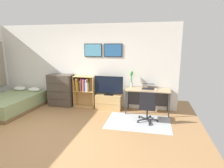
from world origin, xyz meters
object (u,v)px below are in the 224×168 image
Objects in this scene: television at (109,86)px; desk at (148,93)px; dresser at (61,90)px; laptop at (148,86)px; bed at (12,103)px; tv_stand at (109,102)px; bookshelf at (83,88)px; bamboo_vase at (131,79)px; office_chair at (147,106)px; computer_mouse at (156,89)px.

television reaches higher than desk.
dresser is 2.90m from laptop.
bed is 3.07m from tv_stand.
bookshelf is 1.26× the size of tv_stand.
laptop is (4.20, 0.80, 0.56)m from bed.
bamboo_vase is (2.37, 0.11, 0.47)m from dresser.
office_chair is at bearing 1.10° from bed.
computer_mouse is at bearing -5.05° from tv_stand.
bookshelf is at bearing 158.01° from office_chair.
bed is 4.08× the size of bamboo_vase.
tv_stand is 0.54m from television.
dresser reaches higher than computer_mouse.
bamboo_vase is at bearing 1.61° from bookshelf.
desk is 2.59× the size of bamboo_vase.
tv_stand is at bearing 174.95° from computer_mouse.
laptop is at bearing 79.24° from desk.
bookshelf is (2.08, 0.84, 0.39)m from bed.
bookshelf is 1.13× the size of television.
bookshelf reaches higher than desk.
computer_mouse is at bearing -4.19° from television.
bookshelf is at bearing 178.36° from desk.
dresser is 2.89m from desk.
laptop is (-0.02, 0.87, 0.34)m from office_chair.
bookshelf is at bearing 4.57° from dresser.
bookshelf is 2.58× the size of laptop.
bamboo_vase is (1.60, 0.04, 0.37)m from bookshelf.
bamboo_vase reaches higher than bookshelf.
television is at bearing 16.64° from bed.
bed is 2.28m from bookshelf.
office_chair is 0.93m from laptop.
tv_stand is 1.05m from bamboo_vase.
television is (2.97, 0.77, 0.53)m from bed.
bamboo_vase is at bearing 163.85° from computer_mouse.
bamboo_vase is (-0.54, 0.96, 0.54)m from office_chair.
desk is (2.89, 0.00, 0.07)m from dresser.
television is (-0.00, -0.02, 0.54)m from tv_stand.
bookshelf reaches higher than tv_stand.
office_chair is 1.23m from bamboo_vase.
bookshelf is 0.91m from television.
tv_stand is (0.89, -0.05, -0.40)m from bookshelf.
bed is at bearing -165.40° from television.
bookshelf reaches higher than office_chair.
bed is 3.86m from bamboo_vase.
laptop reaches higher than tv_stand.
desk is 3.24× the size of laptop.
bamboo_vase is at bearing 2.57° from dresser.
office_chair is at bearing -34.69° from tv_stand.
television is (0.89, -0.07, 0.15)m from bookshelf.
office_chair is (1.25, -0.84, -0.32)m from television.
dresser is (1.31, 0.78, 0.30)m from bed.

